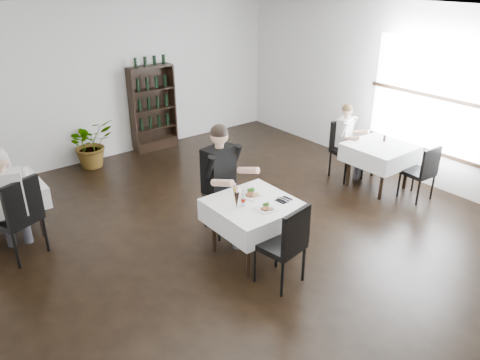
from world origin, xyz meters
name	(u,v)px	position (x,y,z in m)	size (l,w,h in m)	color
room_shell	(273,143)	(0.00, 0.00, 1.50)	(9.00, 9.00, 9.00)	black
window_right	(431,99)	(3.48, 0.00, 1.50)	(0.06, 2.30, 1.85)	white
wine_shelf	(153,109)	(0.60, 4.31, 0.85)	(0.90, 0.28, 1.75)	black
main_table	(253,213)	(-0.30, 0.00, 0.62)	(1.03, 1.03, 0.77)	black
left_table	(4,195)	(-2.70, 2.50, 0.62)	(0.98, 0.98, 0.77)	black
right_table	(380,153)	(2.70, 0.30, 0.62)	(0.98, 0.98, 0.77)	black
potted_tree	(91,143)	(-0.81, 4.20, 0.46)	(0.82, 0.71, 0.91)	#20521C
main_chair_far	(223,187)	(-0.20, 0.81, 0.64)	(0.59, 0.59, 1.13)	black
main_chair_near	(286,241)	(-0.41, -0.74, 0.60)	(0.55, 0.55, 1.05)	black
left_chair_near	(19,213)	(-2.69, 1.77, 0.65)	(0.68, 0.68, 1.13)	black
right_chair_far	(345,146)	(2.59, 0.96, 0.59)	(0.53, 0.54, 1.03)	black
right_chair_near	(423,170)	(2.84, -0.44, 0.53)	(0.45, 0.46, 0.93)	black
diner_main	(224,175)	(-0.33, 0.58, 0.95)	(0.67, 0.71, 1.64)	#3D3C44
diner_left_near	(7,195)	(-2.76, 1.87, 0.89)	(0.64, 0.68, 1.54)	#3D3C44
diner_right_far	(348,135)	(2.68, 0.98, 0.77)	(0.56, 0.60, 1.32)	#3D3C44
plate_far	(251,194)	(-0.20, 0.17, 0.79)	(0.33, 0.33, 0.08)	white
plate_near	(266,208)	(-0.30, -0.25, 0.79)	(0.24, 0.24, 0.07)	white
pilsner_dark	(237,201)	(-0.57, -0.01, 0.88)	(0.06, 0.06, 0.27)	black
pilsner_lager	(235,195)	(-0.50, 0.12, 0.88)	(0.06, 0.06, 0.27)	#C48A32
coke_bottle	(243,199)	(-0.46, 0.01, 0.86)	(0.06, 0.06, 0.23)	silver
napkin_cutlery	(284,200)	(0.04, -0.19, 0.78)	(0.20, 0.21, 0.02)	black
pepper_mill	(384,138)	(2.89, 0.38, 0.83)	(0.04, 0.04, 0.11)	black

